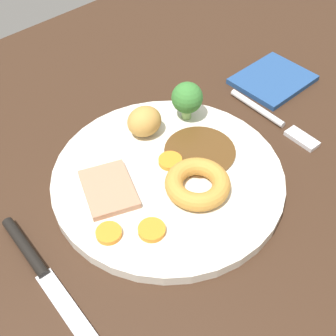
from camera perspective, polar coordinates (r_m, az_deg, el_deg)
dining_table at (r=55.10cm, az=-1.81°, el=-3.04°), size 120.00×84.00×3.60cm
dinner_plate at (r=53.23cm, az=-0.00°, el=-1.25°), size 27.63×27.63×1.40cm
gravy_pool at (r=55.28cm, az=4.10°, el=2.18°), size 8.87×8.87×0.30cm
meat_slice_main at (r=51.07cm, az=-7.61°, el=-2.69°), size 7.81×8.81×0.80cm
yorkshire_pudding at (r=50.40cm, az=3.81°, el=-2.02°), size 7.49×7.49×2.10cm
roast_potato_left at (r=56.64cm, az=-3.05°, el=5.99°), size 4.86×4.34×3.81cm
carrot_coin_front at (r=47.30cm, az=-2.10°, el=-7.94°), size 2.95×2.95×0.64cm
carrot_coin_back at (r=47.47cm, az=-7.59°, el=-8.27°), size 2.76×2.76×0.61cm
carrot_coin_side at (r=53.91cm, az=0.04°, el=1.11°), size 2.89×2.89×0.60cm
broccoli_floret at (r=58.16cm, az=2.47°, el=8.91°), size 4.12×4.12×5.33cm
fork at (r=62.99cm, az=13.41°, el=6.06°), size 2.38×15.31×0.90cm
knife at (r=47.99cm, az=-16.03°, el=-12.38°), size 2.78×18.56×1.20cm
folded_napkin at (r=70.29cm, az=13.28°, el=10.96°), size 11.14×9.17×0.80cm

